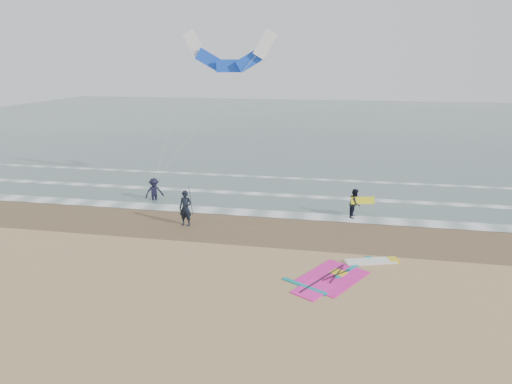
% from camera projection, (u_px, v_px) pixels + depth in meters
% --- Properties ---
extents(ground, '(120.00, 120.00, 0.00)m').
position_uv_depth(ground, '(248.00, 282.00, 17.75)').
color(ground, tan).
rests_on(ground, ground).
extents(sea_water, '(120.00, 80.00, 0.02)m').
position_uv_depth(sea_water, '(319.00, 123.00, 63.05)').
color(sea_water, '#47605E').
rests_on(sea_water, ground).
extents(wet_sand_band, '(120.00, 5.00, 0.01)m').
position_uv_depth(wet_sand_band, '(272.00, 228.00, 23.41)').
color(wet_sand_band, brown).
rests_on(wet_sand_band, ground).
extents(foam_waterline, '(120.00, 9.15, 0.02)m').
position_uv_depth(foam_waterline, '(283.00, 203.00, 27.60)').
color(foam_waterline, white).
rests_on(foam_waterline, ground).
extents(windsurf_rig, '(4.73, 4.48, 0.11)m').
position_uv_depth(windsurf_rig, '(344.00, 273.00, 18.42)').
color(windsurf_rig, white).
rests_on(windsurf_rig, ground).
extents(person_standing, '(0.73, 0.52, 1.89)m').
position_uv_depth(person_standing, '(186.00, 208.00, 23.59)').
color(person_standing, black).
rests_on(person_standing, ground).
extents(person_walking, '(0.80, 0.92, 1.62)m').
position_uv_depth(person_walking, '(355.00, 203.00, 24.87)').
color(person_walking, black).
rests_on(person_walking, ground).
extents(person_wading, '(1.31, 1.20, 1.77)m').
position_uv_depth(person_wading, '(154.00, 187.00, 27.85)').
color(person_wading, black).
rests_on(person_wading, ground).
extents(held_pole, '(0.17, 0.86, 1.82)m').
position_uv_depth(held_pole, '(191.00, 201.00, 23.41)').
color(held_pole, black).
rests_on(held_pole, ground).
extents(carried_kiteboard, '(1.30, 0.51, 0.39)m').
position_uv_depth(carried_kiteboard, '(363.00, 200.00, 24.64)').
color(carried_kiteboard, yellow).
rests_on(carried_kiteboard, ground).
extents(surf_kite, '(7.16, 2.78, 8.96)m').
position_uv_depth(surf_kite, '(229.00, 55.00, 27.25)').
color(surf_kite, white).
rests_on(surf_kite, ground).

